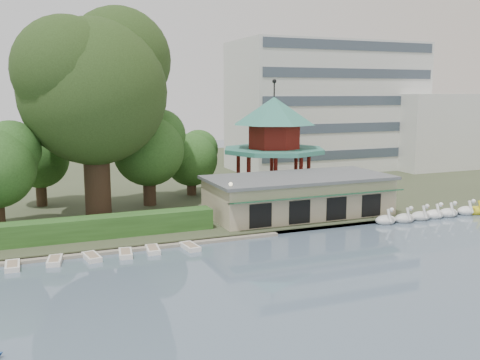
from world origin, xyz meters
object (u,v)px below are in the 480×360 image
dock (79,254)px  boathouse (298,195)px  big_tree (95,81)px  pavilion (274,136)px

dock → boathouse: bearing=12.2°
dock → boathouse: size_ratio=1.83×
boathouse → dock: bearing=-167.8°
boathouse → big_tree: (-18.81, 6.25, 11.32)m
dock → big_tree: size_ratio=1.65×
boathouse → pavilion: (2.00, 10.03, 5.11)m
dock → pavilion: bearing=31.7°
dock → pavilion: 29.14m
dock → pavilion: pavilion is taller
big_tree → dock: bearing=-106.1°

